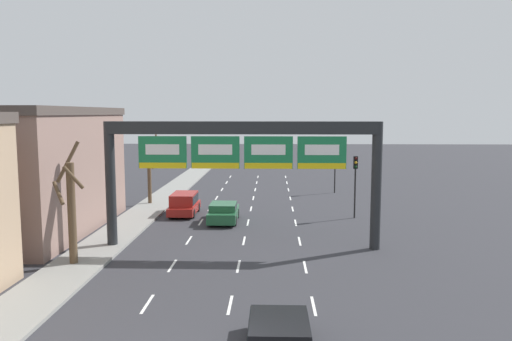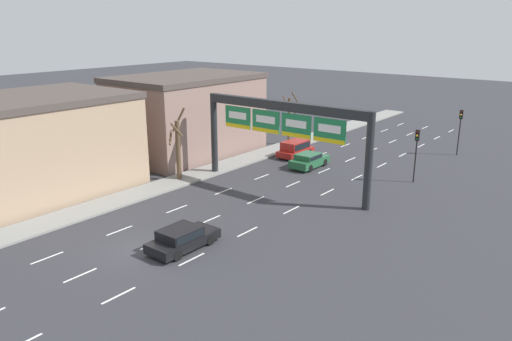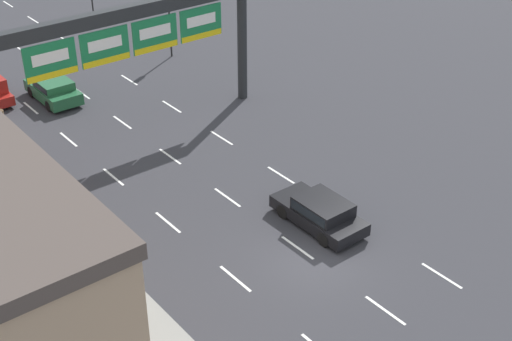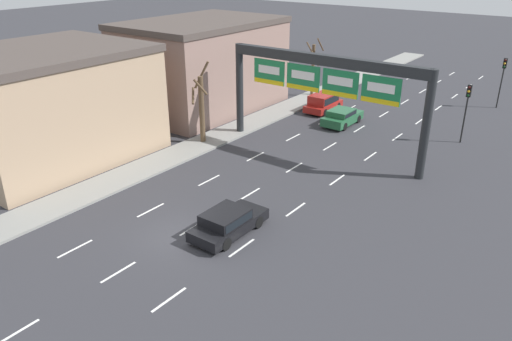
% 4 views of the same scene
% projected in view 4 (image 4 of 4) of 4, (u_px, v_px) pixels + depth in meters
% --- Properties ---
extents(ground_plane, '(220.00, 220.00, 0.00)m').
position_uv_depth(ground_plane, '(180.00, 236.00, 25.89)').
color(ground_plane, '#333338').
extents(sidewalk_left, '(2.80, 110.00, 0.15)m').
position_uv_depth(sidewalk_left, '(85.00, 193.00, 30.22)').
color(sidewalk_left, gray).
rests_on(sidewalk_left, ground_plane).
extents(lane_dashes, '(6.72, 67.00, 0.01)m').
position_uv_depth(lane_dashes, '(313.00, 156.00, 35.79)').
color(lane_dashes, white).
rests_on(lane_dashes, ground_plane).
extents(sign_gantry, '(15.37, 0.70, 7.10)m').
position_uv_depth(sign_gantry, '(323.00, 80.00, 34.27)').
color(sign_gantry, '#232628').
rests_on(sign_gantry, ground_plane).
extents(building_near, '(10.77, 13.11, 7.61)m').
position_uv_depth(building_near, '(46.00, 104.00, 34.45)').
color(building_near, tan).
rests_on(building_near, ground_plane).
extents(building_far, '(9.76, 14.42, 7.94)m').
position_uv_depth(building_far, '(203.00, 65.00, 45.50)').
color(building_far, gray).
rests_on(building_far, ground_plane).
extents(suv_red, '(1.91, 4.15, 1.63)m').
position_uv_depth(suv_red, '(323.00, 102.00, 45.46)').
color(suv_red, maroon).
rests_on(suv_red, ground_plane).
extents(car_black, '(1.99, 4.48, 1.36)m').
position_uv_depth(car_black, '(228.00, 221.00, 25.78)').
color(car_black, black).
rests_on(car_black, ground_plane).
extents(car_green, '(1.96, 4.21, 1.36)m').
position_uv_depth(car_green, '(342.00, 116.00, 42.01)').
color(car_green, '#235B38').
rests_on(car_green, ground_plane).
extents(traffic_light_near_gantry, '(0.30, 0.35, 4.62)m').
position_uv_depth(traffic_light_near_gantry, '(503.00, 73.00, 45.52)').
color(traffic_light_near_gantry, black).
rests_on(traffic_light_near_gantry, ground_plane).
extents(traffic_light_mid_block, '(0.30, 0.35, 4.49)m').
position_uv_depth(traffic_light_mid_block, '(467.00, 102.00, 37.11)').
color(traffic_light_mid_block, black).
rests_on(traffic_light_mid_block, ground_plane).
extents(tree_bare_closest, '(1.60, 1.66, 5.74)m').
position_uv_depth(tree_bare_closest, '(314.00, 67.00, 49.44)').
color(tree_bare_closest, brown).
rests_on(tree_bare_closest, sidewalk_left).
extents(tree_bare_second, '(1.67, 1.77, 6.03)m').
position_uv_depth(tree_bare_second, '(201.00, 105.00, 37.13)').
color(tree_bare_second, brown).
rests_on(tree_bare_second, sidewalk_left).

